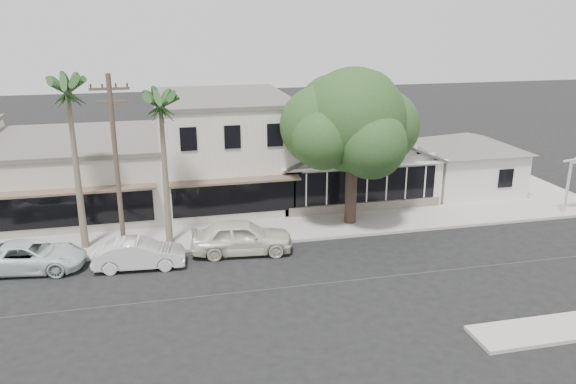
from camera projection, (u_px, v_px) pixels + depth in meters
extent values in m
plane|color=black|center=(327.00, 283.00, 25.24)|extent=(140.00, 140.00, 0.00)
cube|color=#9E9991|center=(146.00, 241.00, 29.77)|extent=(90.00, 3.50, 0.15)
cube|color=silver|center=(345.00, 172.00, 37.47)|extent=(10.00, 8.00, 3.00)
cube|color=black|center=(367.00, 186.00, 33.63)|extent=(8.80, 0.10, 2.00)
cube|color=#60564C|center=(366.00, 208.00, 34.06)|extent=(9.60, 0.18, 0.70)
cube|color=silver|center=(464.00, 169.00, 38.30)|extent=(6.00, 6.00, 3.00)
cube|color=white|center=(567.00, 190.00, 33.18)|extent=(0.12, 0.12, 3.30)
cube|color=silver|center=(223.00, 149.00, 36.16)|extent=(8.00, 10.00, 6.50)
cube|color=beige|center=(78.00, 175.00, 34.58)|extent=(10.00, 10.00, 4.20)
cylinder|color=brown|center=(117.00, 169.00, 26.79)|extent=(0.24, 0.24, 9.00)
cube|color=brown|center=(109.00, 89.00, 25.64)|extent=(1.80, 0.12, 0.12)
cube|color=brown|center=(110.00, 102.00, 25.82)|extent=(1.40, 0.12, 0.12)
imported|color=beige|center=(242.00, 237.00, 28.22)|extent=(5.28, 2.55, 1.74)
imported|color=silver|center=(139.00, 254.00, 26.60)|extent=(4.35, 1.75, 1.41)
imported|color=silver|center=(30.00, 256.00, 26.35)|extent=(5.31, 2.96, 1.40)
cylinder|color=#3E2E26|center=(351.00, 195.00, 31.80)|extent=(0.66, 0.66, 3.53)
sphere|color=#1F3E19|center=(353.00, 120.00, 30.51)|extent=(5.74, 5.74, 5.74)
sphere|color=#1F3E19|center=(383.00, 126.00, 31.72)|extent=(4.19, 4.19, 4.19)
sphere|color=#1F3E19|center=(320.00, 126.00, 30.64)|extent=(4.41, 4.41, 4.41)
sphere|color=#1F3E19|center=(371.00, 144.00, 29.36)|extent=(3.75, 3.75, 3.75)
sphere|color=#1F3E19|center=(332.00, 109.00, 31.91)|extent=(3.97, 3.97, 3.97)
sphere|color=#1F3E19|center=(367.00, 101.00, 32.00)|extent=(3.53, 3.53, 3.53)
sphere|color=#1F3E19|center=(323.00, 139.00, 29.50)|extent=(3.31, 3.31, 3.31)
cone|color=#726651|center=(166.00, 180.00, 28.31)|extent=(0.37, 0.37, 7.17)
cone|color=#726651|center=(77.00, 175.00, 27.67)|extent=(0.39, 0.39, 7.93)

